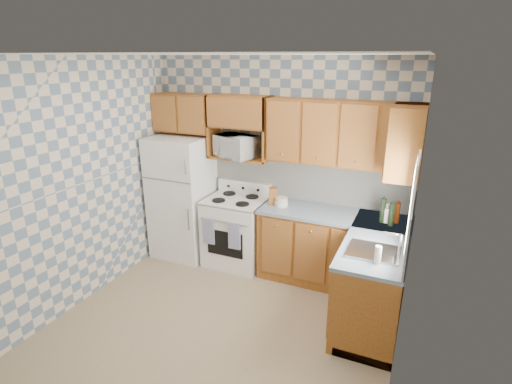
% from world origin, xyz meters
% --- Properties ---
extents(floor, '(3.40, 3.40, 0.00)m').
position_xyz_m(floor, '(0.00, 0.00, 0.00)').
color(floor, '#8F7D5C').
rests_on(floor, ground).
extents(back_wall, '(3.40, 0.02, 2.70)m').
position_xyz_m(back_wall, '(0.00, 1.60, 1.35)').
color(back_wall, slate).
rests_on(back_wall, ground).
extents(right_wall, '(0.02, 3.20, 2.70)m').
position_xyz_m(right_wall, '(1.70, 0.00, 1.35)').
color(right_wall, slate).
rests_on(right_wall, ground).
extents(backsplash_back, '(2.60, 0.02, 0.56)m').
position_xyz_m(backsplash_back, '(0.40, 1.59, 1.20)').
color(backsplash_back, silver).
rests_on(backsplash_back, back_wall).
extents(backsplash_right, '(0.02, 1.60, 0.56)m').
position_xyz_m(backsplash_right, '(1.69, 0.80, 1.20)').
color(backsplash_right, silver).
rests_on(backsplash_right, right_wall).
extents(refrigerator, '(0.75, 0.70, 1.68)m').
position_xyz_m(refrigerator, '(-1.27, 1.25, 0.84)').
color(refrigerator, white).
rests_on(refrigerator, floor).
extents(stove_body, '(0.76, 0.65, 0.90)m').
position_xyz_m(stove_body, '(-0.47, 1.28, 0.45)').
color(stove_body, white).
rests_on(stove_body, floor).
extents(cooktop, '(0.76, 0.65, 0.02)m').
position_xyz_m(cooktop, '(-0.47, 1.28, 0.91)').
color(cooktop, silver).
rests_on(cooktop, stove_body).
extents(backguard, '(0.76, 0.08, 0.17)m').
position_xyz_m(backguard, '(-0.47, 1.55, 1.00)').
color(backguard, white).
rests_on(backguard, cooktop).
extents(dish_towel_left, '(0.16, 0.02, 0.34)m').
position_xyz_m(dish_towel_left, '(-0.69, 0.93, 0.56)').
color(dish_towel_left, navy).
rests_on(dish_towel_left, stove_body).
extents(dish_towel_right, '(0.16, 0.02, 0.34)m').
position_xyz_m(dish_towel_right, '(-0.32, 0.93, 0.56)').
color(dish_towel_right, navy).
rests_on(dish_towel_right, stove_body).
extents(base_cabinets_back, '(1.75, 0.60, 0.88)m').
position_xyz_m(base_cabinets_back, '(0.82, 1.30, 0.44)').
color(base_cabinets_back, maroon).
rests_on(base_cabinets_back, floor).
extents(base_cabinets_right, '(0.60, 1.60, 0.88)m').
position_xyz_m(base_cabinets_right, '(1.40, 0.80, 0.44)').
color(base_cabinets_right, maroon).
rests_on(base_cabinets_right, floor).
extents(countertop_back, '(1.77, 0.63, 0.04)m').
position_xyz_m(countertop_back, '(0.82, 1.30, 0.90)').
color(countertop_back, slate).
rests_on(countertop_back, base_cabinets_back).
extents(countertop_right, '(0.63, 1.60, 0.04)m').
position_xyz_m(countertop_right, '(1.40, 0.80, 0.90)').
color(countertop_right, slate).
rests_on(countertop_right, base_cabinets_right).
extents(upper_cabinets_back, '(1.75, 0.33, 0.74)m').
position_xyz_m(upper_cabinets_back, '(0.82, 1.44, 1.85)').
color(upper_cabinets_back, maroon).
rests_on(upper_cabinets_back, back_wall).
extents(upper_cabinets_fridge, '(0.82, 0.33, 0.50)m').
position_xyz_m(upper_cabinets_fridge, '(-1.29, 1.44, 1.97)').
color(upper_cabinets_fridge, maroon).
rests_on(upper_cabinets_fridge, back_wall).
extents(upper_cabinets_right, '(0.33, 0.70, 0.74)m').
position_xyz_m(upper_cabinets_right, '(1.53, 1.25, 1.85)').
color(upper_cabinets_right, maroon).
rests_on(upper_cabinets_right, right_wall).
extents(microwave_shelf, '(0.80, 0.33, 0.03)m').
position_xyz_m(microwave_shelf, '(-0.47, 1.44, 1.44)').
color(microwave_shelf, maroon).
rests_on(microwave_shelf, back_wall).
extents(microwave, '(0.61, 0.50, 0.29)m').
position_xyz_m(microwave, '(-0.51, 1.38, 1.59)').
color(microwave, white).
rests_on(microwave, microwave_shelf).
extents(sink, '(0.48, 0.40, 0.03)m').
position_xyz_m(sink, '(1.40, 0.45, 0.93)').
color(sink, '#B7B7BC').
rests_on(sink, countertop_right).
extents(window, '(0.02, 0.66, 0.86)m').
position_xyz_m(window, '(1.69, 0.45, 1.45)').
color(window, white).
rests_on(window, right_wall).
extents(bottle_0, '(0.06, 0.06, 0.28)m').
position_xyz_m(bottle_0, '(1.37, 1.25, 1.06)').
color(bottle_0, black).
rests_on(bottle_0, countertop_back).
extents(bottle_1, '(0.06, 0.06, 0.26)m').
position_xyz_m(bottle_1, '(1.47, 1.19, 1.05)').
color(bottle_1, black).
rests_on(bottle_1, countertop_back).
extents(bottle_2, '(0.06, 0.06, 0.24)m').
position_xyz_m(bottle_2, '(1.52, 1.29, 1.04)').
color(bottle_2, '#5B240A').
rests_on(bottle_2, countertop_back).
extents(knife_block, '(0.13, 0.13, 0.22)m').
position_xyz_m(knife_block, '(0.05, 1.28, 1.03)').
color(knife_block, brown).
rests_on(knife_block, countertop_back).
extents(electric_kettle, '(0.13, 0.13, 0.17)m').
position_xyz_m(electric_kettle, '(1.43, 1.29, 1.00)').
color(electric_kettle, white).
rests_on(electric_kettle, countertop_back).
extents(food_containers, '(0.17, 0.17, 0.11)m').
position_xyz_m(food_containers, '(0.17, 1.27, 0.98)').
color(food_containers, beige).
rests_on(food_containers, countertop_back).
extents(soap_bottle, '(0.06, 0.06, 0.17)m').
position_xyz_m(soap_bottle, '(1.46, 0.25, 1.01)').
color(soap_bottle, beige).
rests_on(soap_bottle, countertop_right).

